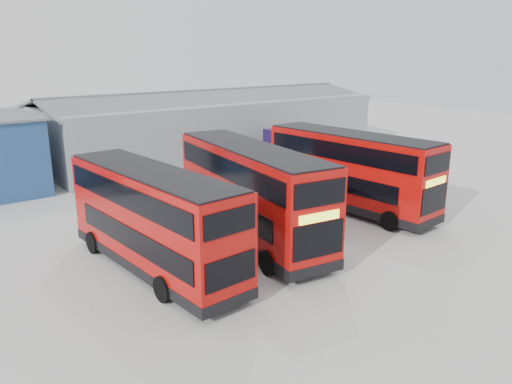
{
  "coord_description": "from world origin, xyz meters",
  "views": [
    {
      "loc": [
        -16.82,
        -18.93,
        9.21
      ],
      "look_at": [
        -1.46,
        0.88,
        2.1
      ],
      "focal_mm": 35.0,
      "sensor_mm": 36.0,
      "label": 1
    }
  ],
  "objects_px": {
    "maintenance_shed": "(210,125)",
    "double_decker_centre": "(251,195)",
    "double_decker_left": "(153,222)",
    "double_decker_right": "(350,172)",
    "single_decker_blue": "(322,159)"
  },
  "relations": [
    {
      "from": "double_decker_left",
      "to": "double_decker_centre",
      "type": "relative_size",
      "value": 0.93
    },
    {
      "from": "double_decker_left",
      "to": "double_decker_right",
      "type": "bearing_deg",
      "value": -179.97
    },
    {
      "from": "double_decker_right",
      "to": "single_decker_blue",
      "type": "height_order",
      "value": "double_decker_right"
    },
    {
      "from": "maintenance_shed",
      "to": "single_decker_blue",
      "type": "height_order",
      "value": "maintenance_shed"
    },
    {
      "from": "maintenance_shed",
      "to": "single_decker_blue",
      "type": "distance_m",
      "value": 13.57
    },
    {
      "from": "double_decker_right",
      "to": "maintenance_shed",
      "type": "bearing_deg",
      "value": 78.17
    },
    {
      "from": "double_decker_left",
      "to": "double_decker_right",
      "type": "distance_m",
      "value": 13.16
    },
    {
      "from": "double_decker_centre",
      "to": "double_decker_right",
      "type": "height_order",
      "value": "double_decker_centre"
    },
    {
      "from": "double_decker_left",
      "to": "double_decker_right",
      "type": "height_order",
      "value": "double_decker_right"
    },
    {
      "from": "maintenance_shed",
      "to": "double_decker_centre",
      "type": "bearing_deg",
      "value": -117.67
    },
    {
      "from": "double_decker_left",
      "to": "single_decker_blue",
      "type": "relative_size",
      "value": 0.91
    },
    {
      "from": "double_decker_left",
      "to": "maintenance_shed",
      "type": "bearing_deg",
      "value": -131.36
    },
    {
      "from": "maintenance_shed",
      "to": "double_decker_centre",
      "type": "xyz_separation_m",
      "value": [
        -10.58,
        -20.16,
        -0.22
      ]
    },
    {
      "from": "double_decker_centre",
      "to": "double_decker_right",
      "type": "distance_m",
      "value": 7.7
    },
    {
      "from": "maintenance_shed",
      "to": "double_decker_right",
      "type": "distance_m",
      "value": 19.93
    }
  ]
}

